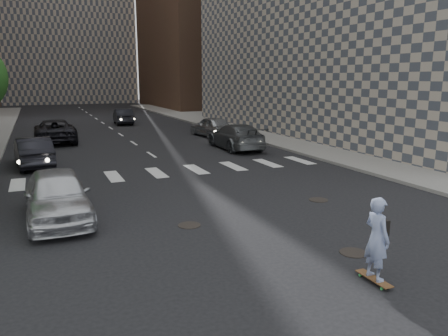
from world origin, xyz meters
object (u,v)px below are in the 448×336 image
at_px(silver_sedan, 57,195).
at_px(traffic_car_d, 212,126).
at_px(skateboarder, 377,239).
at_px(traffic_car_b, 236,136).
at_px(traffic_car_e, 123,116).
at_px(traffic_car_c, 55,131).
at_px(traffic_car_a, 33,152).

relative_size(silver_sedan, traffic_car_d, 1.03).
bearing_deg(traffic_car_d, skateboarder, 70.16).
height_order(skateboarder, traffic_car_b, skateboarder).
height_order(silver_sedan, traffic_car_e, silver_sedan).
xyz_separation_m(traffic_car_c, traffic_car_d, (11.17, -1.39, -0.03)).
xyz_separation_m(silver_sedan, traffic_car_d, (11.85, 16.72, -0.03)).
xyz_separation_m(traffic_car_d, traffic_car_e, (-4.53, 11.91, -0.03)).
height_order(traffic_car_b, traffic_car_e, traffic_car_b).
relative_size(traffic_car_b, traffic_car_c, 0.94).
bearing_deg(traffic_car_a, traffic_car_b, 179.27).
height_order(silver_sedan, traffic_car_c, silver_sedan).
relative_size(silver_sedan, traffic_car_e, 1.04).
bearing_deg(silver_sedan, traffic_car_e, 74.56).
height_order(skateboarder, traffic_car_a, skateboarder).
bearing_deg(skateboarder, traffic_car_d, 77.53).
height_order(skateboarder, silver_sedan, skateboarder).
bearing_deg(silver_sedan, traffic_car_d, 53.56).
bearing_deg(traffic_car_e, traffic_car_b, 105.74).
relative_size(silver_sedan, traffic_car_c, 0.82).
distance_m(silver_sedan, traffic_car_d, 20.50).
bearing_deg(silver_sedan, traffic_car_b, 42.70).
bearing_deg(silver_sedan, skateboarder, -51.20).
xyz_separation_m(skateboarder, traffic_car_d, (5.69, 24.09, -0.24)).
distance_m(skateboarder, traffic_car_d, 24.75).
xyz_separation_m(skateboarder, traffic_car_a, (-6.86, 17.00, -0.27)).
bearing_deg(traffic_car_c, traffic_car_b, 144.67).
height_order(skateboarder, traffic_car_e, skateboarder).
relative_size(traffic_car_c, traffic_car_e, 1.27).
bearing_deg(traffic_car_a, traffic_car_c, -104.87).
relative_size(traffic_car_d, traffic_car_e, 1.00).
bearing_deg(traffic_car_b, traffic_car_a, 6.85).
distance_m(traffic_car_a, traffic_car_b, 11.83).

